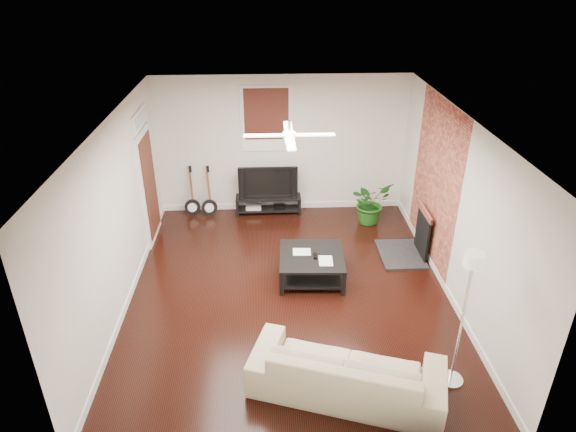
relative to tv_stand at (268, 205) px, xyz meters
name	(u,v)px	position (x,y,z in m)	size (l,w,h in m)	color
room	(289,213)	(0.29, -2.78, 1.21)	(5.01, 6.01, 2.81)	black
brick_accent	(435,183)	(2.78, -1.78, 1.21)	(0.02, 2.20, 2.80)	brown
fireplace	(412,232)	(2.49, -1.78, 0.27)	(0.80, 1.10, 0.92)	black
window_back	(266,119)	(-0.01, 0.19, 1.76)	(1.00, 0.06, 1.30)	#401411
door_left	(148,176)	(-2.17, -0.88, 1.06)	(0.08, 1.00, 2.50)	white
tv_stand	(268,205)	(0.00, 0.00, 0.00)	(1.33, 0.35, 0.37)	black
tv	(268,181)	(0.00, 0.02, 0.53)	(1.19, 0.16, 0.69)	black
coffee_table	(311,266)	(0.68, -2.40, 0.03)	(1.04, 1.04, 0.44)	black
sofa	(347,370)	(0.88, -4.88, 0.15)	(2.32, 0.91, 0.68)	tan
floor_lamp	(462,321)	(2.23, -4.78, 0.76)	(0.31, 0.31, 1.89)	silver
potted_plant	(370,202)	(2.01, -0.49, 0.25)	(0.78, 0.68, 0.87)	#1E5919
guitar_left	(191,192)	(-1.56, -0.03, 0.33)	(0.32, 0.23, 1.04)	black
guitar_right	(208,193)	(-1.21, -0.06, 0.33)	(0.32, 0.23, 1.04)	black
ceiling_fan	(289,135)	(0.29, -2.78, 2.41)	(1.24, 1.24, 0.32)	white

